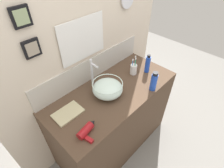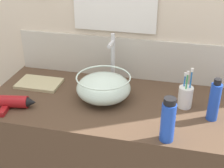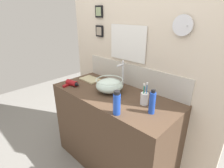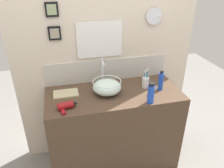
{
  "view_description": "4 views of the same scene",
  "coord_description": "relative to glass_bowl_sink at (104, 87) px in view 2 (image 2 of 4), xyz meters",
  "views": [
    {
      "loc": [
        -0.87,
        -0.82,
        2.04
      ],
      "look_at": [
        -0.02,
        0.0,
        0.99
      ],
      "focal_mm": 28.0,
      "sensor_mm": 36.0,
      "label": 1
    },
    {
      "loc": [
        0.3,
        -1.33,
        1.71
      ],
      "look_at": [
        -0.02,
        0.0,
        0.99
      ],
      "focal_mm": 50.0,
      "sensor_mm": 36.0,
      "label": 2
    },
    {
      "loc": [
        1.08,
        -1.14,
        1.65
      ],
      "look_at": [
        -0.02,
        0.0,
        0.99
      ],
      "focal_mm": 28.0,
      "sensor_mm": 36.0,
      "label": 3
    },
    {
      "loc": [
        -0.47,
        -1.8,
        1.97
      ],
      "look_at": [
        -0.02,
        0.0,
        0.99
      ],
      "focal_mm": 35.0,
      "sensor_mm": 36.0,
      "label": 4
    }
  ],
  "objects": [
    {
      "name": "hair_drier",
      "position": [
        -0.4,
        -0.18,
        -0.04
      ],
      "size": [
        0.19,
        0.15,
        0.06
      ],
      "color": "maroon",
      "rests_on": "vanity_counter"
    },
    {
      "name": "back_panel",
      "position": [
        0.07,
        0.32,
        0.26
      ],
      "size": [
        1.92,
        0.09,
        2.44
      ],
      "color": "beige",
      "rests_on": "ground"
    },
    {
      "name": "faucet",
      "position": [
        -0.0,
        0.2,
        0.09
      ],
      "size": [
        0.02,
        0.1,
        0.29
      ],
      "color": "silver",
      "rests_on": "vanity_counter"
    },
    {
      "name": "hand_towel",
      "position": [
        -0.39,
        0.07,
        -0.06
      ],
      "size": [
        0.24,
        0.16,
        0.02
      ],
      "primitive_type": "cube",
      "color": "tan",
      "rests_on": "vanity_counter"
    },
    {
      "name": "glass_bowl_sink",
      "position": [
        0.0,
        0.0,
        0.0
      ],
      "size": [
        0.28,
        0.28,
        0.13
      ],
      "color": "silver",
      "rests_on": "vanity_counter"
    },
    {
      "name": "spray_bottle",
      "position": [
        0.53,
        -0.06,
        0.03
      ],
      "size": [
        0.05,
        0.05,
        0.21
      ],
      "color": "blue",
      "rests_on": "vanity_counter"
    },
    {
      "name": "shampoo_bottle",
      "position": [
        0.34,
        -0.26,
        0.03
      ],
      "size": [
        0.06,
        0.06,
        0.2
      ],
      "color": "blue",
      "rests_on": "vanity_counter"
    },
    {
      "name": "vanity_counter",
      "position": [
        0.07,
        -0.01,
        -0.52
      ],
      "size": [
        1.33,
        0.6,
        0.89
      ],
      "primitive_type": "cube",
      "color": "#4C3828",
      "rests_on": "ground"
    },
    {
      "name": "toothbrush_cup",
      "position": [
        0.41,
        0.02,
        -0.01
      ],
      "size": [
        0.07,
        0.07,
        0.21
      ],
      "color": "white",
      "rests_on": "vanity_counter"
    }
  ]
}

